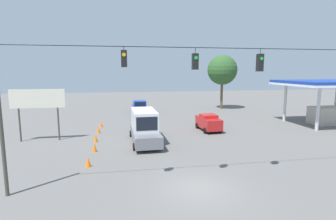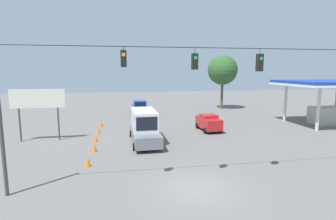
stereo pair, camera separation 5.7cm
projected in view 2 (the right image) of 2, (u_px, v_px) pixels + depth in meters
ground_plane at (197, 189)px, 15.02m from camera, size 140.00×140.00×0.00m
overhead_signal_span at (195, 95)px, 15.20m from camera, size 21.03×0.38×8.41m
box_truck_grey_withflow_mid at (144, 126)px, 24.75m from camera, size 2.66×7.41×3.03m
sedan_red_oncoming_far at (209, 122)px, 29.48m from camera, size 2.16×4.06×1.84m
pickup_truck_blue_withflow_deep at (140, 107)px, 41.36m from camera, size 2.37×5.62×2.12m
traffic_cone_nearest at (88, 162)px, 18.42m from camera, size 0.41×0.41×0.72m
traffic_cone_second at (94, 147)px, 21.84m from camera, size 0.41×0.41×0.72m
traffic_cone_third at (96, 138)px, 24.87m from camera, size 0.41×0.41×0.72m
traffic_cone_fourth at (99, 130)px, 28.33m from camera, size 0.41×0.41×0.72m
traffic_cone_fifth at (101, 124)px, 31.53m from camera, size 0.41×0.41×0.72m
gas_station at (329, 93)px, 32.48m from camera, size 11.24×8.73×5.50m
roadside_billboard at (38, 102)px, 24.83m from camera, size 4.97×0.16×4.98m
tree_horizon_left at (223, 70)px, 45.69m from camera, size 5.18×5.18×9.43m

